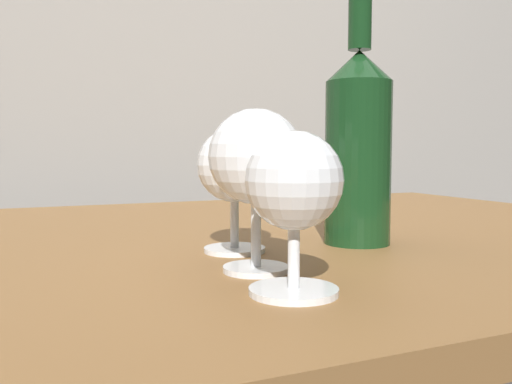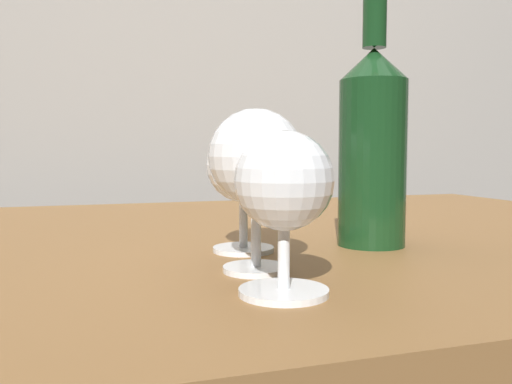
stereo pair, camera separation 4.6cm
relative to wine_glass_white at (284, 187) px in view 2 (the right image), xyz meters
name	(u,v)px [view 2 (the right image)]	position (x,y,z in m)	size (l,w,h in m)	color
dining_table	(241,303)	(0.05, 0.30, -0.17)	(1.33, 0.85, 0.75)	brown
wine_glass_white	(284,187)	(0.00, 0.00, 0.00)	(0.07, 0.07, 0.12)	white
wine_glass_pinot	(256,160)	(0.00, 0.08, 0.02)	(0.08, 0.08, 0.14)	white
wine_glass_amber	(243,168)	(0.02, 0.17, 0.01)	(0.08, 0.08, 0.13)	white
wine_bottle	(373,142)	(0.17, 0.16, 0.04)	(0.07, 0.07, 0.30)	#143819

